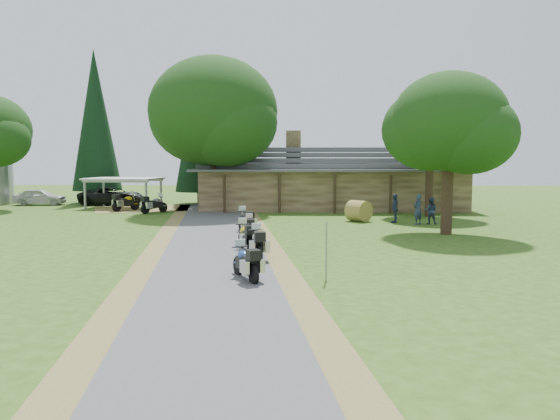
{
  "coord_description": "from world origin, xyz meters",
  "views": [
    {
      "loc": [
        3.04,
        -19.84,
        4.01
      ],
      "look_at": [
        2.4,
        5.29,
        1.6
      ],
      "focal_mm": 35.0,
      "sensor_mm": 36.0,
      "label": 1
    }
  ],
  "objects_px": {
    "car_white_sedan": "(40,194)",
    "motorcycle_row_e": "(245,220)",
    "motorcycle_row_a": "(245,261)",
    "motorcycle_row_b": "(258,242)",
    "carport": "(124,193)",
    "lodge": "(331,177)",
    "motorcycle_carport_a": "(126,201)",
    "motorcycle_row_c": "(246,235)",
    "hay_bale": "(359,211)",
    "car_dark_suv": "(113,191)",
    "motorcycle_carport_b": "(154,203)",
    "motorcycle_row_d": "(250,228)"
  },
  "relations": [
    {
      "from": "car_white_sedan",
      "to": "motorcycle_row_e",
      "type": "relative_size",
      "value": 2.68
    },
    {
      "from": "motorcycle_row_a",
      "to": "motorcycle_row_b",
      "type": "height_order",
      "value": "motorcycle_row_b"
    },
    {
      "from": "car_white_sedan",
      "to": "carport",
      "type": "bearing_deg",
      "value": -112.59
    },
    {
      "from": "lodge",
      "to": "motorcycle_carport_a",
      "type": "distance_m",
      "value": 16.07
    },
    {
      "from": "motorcycle_row_c",
      "to": "motorcycle_row_e",
      "type": "bearing_deg",
      "value": -14.04
    },
    {
      "from": "motorcycle_row_e",
      "to": "hay_bale",
      "type": "xyz_separation_m",
      "value": [
        6.69,
        5.56,
        -0.03
      ]
    },
    {
      "from": "hay_bale",
      "to": "motorcycle_row_c",
      "type": "bearing_deg",
      "value": -119.05
    },
    {
      "from": "motorcycle_row_c",
      "to": "car_white_sedan",
      "type": "bearing_deg",
      "value": 21.75
    },
    {
      "from": "car_white_sedan",
      "to": "car_dark_suv",
      "type": "xyz_separation_m",
      "value": [
        6.15,
        0.3,
        0.26
      ]
    },
    {
      "from": "motorcycle_row_e",
      "to": "motorcycle_carport_a",
      "type": "relative_size",
      "value": 0.96
    },
    {
      "from": "motorcycle_row_c",
      "to": "motorcycle_carport_b",
      "type": "relative_size",
      "value": 0.95
    },
    {
      "from": "lodge",
      "to": "motorcycle_carport_b",
      "type": "relative_size",
      "value": 10.3
    },
    {
      "from": "motorcycle_row_a",
      "to": "motorcycle_row_c",
      "type": "relative_size",
      "value": 0.93
    },
    {
      "from": "car_white_sedan",
      "to": "car_dark_suv",
      "type": "distance_m",
      "value": 6.16
    },
    {
      "from": "lodge",
      "to": "car_dark_suv",
      "type": "height_order",
      "value": "lodge"
    },
    {
      "from": "carport",
      "to": "motorcycle_row_b",
      "type": "xyz_separation_m",
      "value": [
        12.19,
        -21.91,
        -0.53
      ]
    },
    {
      "from": "lodge",
      "to": "carport",
      "type": "relative_size",
      "value": 3.85
    },
    {
      "from": "lodge",
      "to": "motorcycle_carport_a",
      "type": "bearing_deg",
      "value": -169.12
    },
    {
      "from": "motorcycle_row_c",
      "to": "hay_bale",
      "type": "height_order",
      "value": "motorcycle_row_c"
    },
    {
      "from": "car_dark_suv",
      "to": "carport",
      "type": "bearing_deg",
      "value": -146.24
    },
    {
      "from": "car_white_sedan",
      "to": "hay_bale",
      "type": "height_order",
      "value": "car_white_sedan"
    },
    {
      "from": "carport",
      "to": "motorcycle_row_c",
      "type": "xyz_separation_m",
      "value": [
        11.54,
        -19.97,
        -0.53
      ]
    },
    {
      "from": "car_white_sedan",
      "to": "motorcycle_carport_b",
      "type": "xyz_separation_m",
      "value": [
        11.48,
        -6.56,
        -0.19
      ]
    },
    {
      "from": "lodge",
      "to": "motorcycle_row_d",
      "type": "height_order",
      "value": "lodge"
    },
    {
      "from": "motorcycle_row_c",
      "to": "motorcycle_row_d",
      "type": "distance_m",
      "value": 3.03
    },
    {
      "from": "motorcycle_row_c",
      "to": "car_dark_suv",
      "type": "bearing_deg",
      "value": 11.19
    },
    {
      "from": "carport",
      "to": "hay_bale",
      "type": "xyz_separation_m",
      "value": [
        17.72,
        -8.84,
        -0.54
      ]
    },
    {
      "from": "lodge",
      "to": "motorcycle_row_e",
      "type": "height_order",
      "value": "lodge"
    },
    {
      "from": "motorcycle_carport_a",
      "to": "motorcycle_row_b",
      "type": "bearing_deg",
      "value": -112.89
    },
    {
      "from": "carport",
      "to": "motorcycle_row_e",
      "type": "distance_m",
      "value": 18.15
    },
    {
      "from": "motorcycle_row_a",
      "to": "hay_bale",
      "type": "height_order",
      "value": "hay_bale"
    },
    {
      "from": "motorcycle_row_b",
      "to": "motorcycle_row_d",
      "type": "bearing_deg",
      "value": -1.79
    },
    {
      "from": "lodge",
      "to": "hay_bale",
      "type": "distance_m",
      "value": 9.66
    },
    {
      "from": "motorcycle_row_c",
      "to": "motorcycle_row_d",
      "type": "bearing_deg",
      "value": -17.89
    },
    {
      "from": "carport",
      "to": "motorcycle_row_a",
      "type": "distance_m",
      "value": 28.29
    },
    {
      "from": "motorcycle_row_b",
      "to": "motorcycle_row_c",
      "type": "xyz_separation_m",
      "value": [
        -0.65,
        1.94,
        -0.0
      ]
    },
    {
      "from": "motorcycle_row_e",
      "to": "hay_bale",
      "type": "relative_size",
      "value": 1.52
    },
    {
      "from": "hay_bale",
      "to": "lodge",
      "type": "bearing_deg",
      "value": 96.94
    },
    {
      "from": "car_dark_suv",
      "to": "motorcycle_carport_a",
      "type": "bearing_deg",
      "value": -152.21
    },
    {
      "from": "carport",
      "to": "motorcycle_row_a",
      "type": "height_order",
      "value": "carport"
    },
    {
      "from": "motorcycle_carport_a",
      "to": "carport",
      "type": "bearing_deg",
      "value": 57.02
    },
    {
      "from": "motorcycle_carport_b",
      "to": "motorcycle_row_e",
      "type": "bearing_deg",
      "value": -107.84
    },
    {
      "from": "car_white_sedan",
      "to": "car_dark_suv",
      "type": "height_order",
      "value": "car_dark_suv"
    },
    {
      "from": "motorcycle_row_a",
      "to": "lodge",
      "type": "bearing_deg",
      "value": -35.59
    },
    {
      "from": "motorcycle_carport_a",
      "to": "car_white_sedan",
      "type": "bearing_deg",
      "value": 98.04
    },
    {
      "from": "motorcycle_row_c",
      "to": "hay_bale",
      "type": "relative_size",
      "value": 1.49
    },
    {
      "from": "motorcycle_row_b",
      "to": "motorcycle_carport_b",
      "type": "relative_size",
      "value": 0.95
    },
    {
      "from": "motorcycle_row_a",
      "to": "motorcycle_row_e",
      "type": "bearing_deg",
      "value": -20.64
    },
    {
      "from": "motorcycle_row_b",
      "to": "hay_bale",
      "type": "xyz_separation_m",
      "value": [
        5.53,
        13.06,
        -0.01
      ]
    },
    {
      "from": "motorcycle_row_a",
      "to": "car_dark_suv",
      "type": "bearing_deg",
      "value": 0.33
    }
  ]
}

